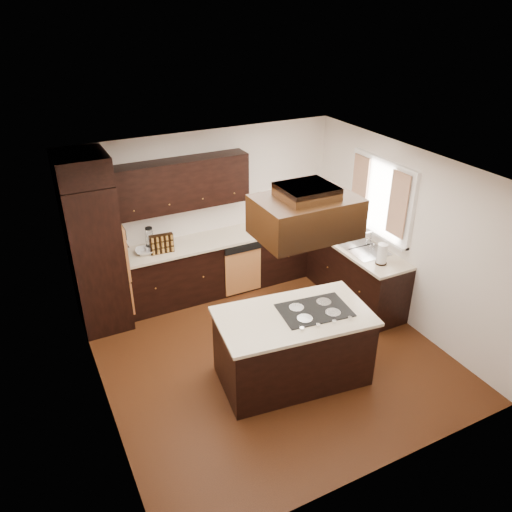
% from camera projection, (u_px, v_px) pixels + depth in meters
% --- Properties ---
extents(floor, '(4.20, 4.20, 0.02)m').
position_uv_depth(floor, '(270.00, 354.00, 6.61)').
color(floor, '#572B12').
rests_on(floor, ground).
extents(ceiling, '(4.20, 4.20, 0.02)m').
position_uv_depth(ceiling, '(273.00, 171.00, 5.44)').
color(ceiling, white).
rests_on(ceiling, ground).
extents(wall_back, '(4.20, 0.02, 2.50)m').
position_uv_depth(wall_back, '(206.00, 211.00, 7.69)').
color(wall_back, silver).
rests_on(wall_back, ground).
extents(wall_front, '(4.20, 0.02, 2.50)m').
position_uv_depth(wall_front, '(385.00, 377.00, 4.36)').
color(wall_front, silver).
rests_on(wall_front, ground).
extents(wall_left, '(0.02, 4.20, 2.50)m').
position_uv_depth(wall_left, '(93.00, 316.00, 5.19)').
color(wall_left, silver).
rests_on(wall_left, ground).
extents(wall_right, '(0.02, 4.20, 2.50)m').
position_uv_depth(wall_right, '(406.00, 237.00, 6.87)').
color(wall_right, silver).
rests_on(wall_right, ground).
extents(oven_column, '(0.65, 0.75, 2.12)m').
position_uv_depth(oven_column, '(96.00, 257.00, 6.76)').
color(oven_column, black).
rests_on(oven_column, floor).
extents(wall_oven_face, '(0.05, 0.62, 0.78)m').
position_uv_depth(wall_oven_face, '(121.00, 248.00, 6.87)').
color(wall_oven_face, '#D58647').
rests_on(wall_oven_face, oven_column).
extents(base_cabinets_back, '(2.93, 0.60, 0.88)m').
position_uv_depth(base_cabinets_back, '(218.00, 265.00, 7.84)').
color(base_cabinets_back, black).
rests_on(base_cabinets_back, floor).
extents(base_cabinets_right, '(0.60, 2.40, 0.88)m').
position_uv_depth(base_cabinets_right, '(344.00, 265.00, 7.83)').
color(base_cabinets_right, black).
rests_on(base_cabinets_right, floor).
extents(countertop_back, '(2.93, 0.63, 0.04)m').
position_uv_depth(countertop_back, '(217.00, 239.00, 7.61)').
color(countertop_back, beige).
rests_on(countertop_back, base_cabinets_back).
extents(countertop_right, '(0.63, 2.40, 0.04)m').
position_uv_depth(countertop_right, '(346.00, 239.00, 7.61)').
color(countertop_right, beige).
rests_on(countertop_right, base_cabinets_right).
extents(upper_cabinets, '(2.00, 0.34, 0.72)m').
position_uv_depth(upper_cabinets, '(181.00, 184.00, 7.12)').
color(upper_cabinets, black).
rests_on(upper_cabinets, wall_back).
extents(dishwasher_front, '(0.60, 0.05, 0.72)m').
position_uv_depth(dishwasher_front, '(243.00, 272.00, 7.74)').
color(dishwasher_front, '#D58647').
rests_on(dishwasher_front, floor).
extents(window_frame, '(0.06, 1.32, 1.12)m').
position_uv_depth(window_frame, '(381.00, 197.00, 7.10)').
color(window_frame, white).
rests_on(window_frame, wall_right).
extents(window_pane, '(0.00, 1.20, 1.00)m').
position_uv_depth(window_pane, '(382.00, 197.00, 7.11)').
color(window_pane, white).
rests_on(window_pane, wall_right).
extents(curtain_left, '(0.02, 0.34, 0.90)m').
position_uv_depth(curtain_left, '(398.00, 205.00, 6.72)').
color(curtain_left, beige).
rests_on(curtain_left, wall_right).
extents(curtain_right, '(0.02, 0.34, 0.90)m').
position_uv_depth(curtain_right, '(360.00, 186.00, 7.38)').
color(curtain_right, beige).
rests_on(curtain_right, wall_right).
extents(sink_rim, '(0.52, 0.84, 0.01)m').
position_uv_depth(sink_rim, '(361.00, 247.00, 7.33)').
color(sink_rim, silver).
rests_on(sink_rim, countertop_right).
extents(island, '(1.83, 1.15, 0.88)m').
position_uv_depth(island, '(293.00, 348.00, 6.01)').
color(island, black).
rests_on(island, floor).
extents(island_top, '(1.90, 1.22, 0.04)m').
position_uv_depth(island_top, '(294.00, 316.00, 5.79)').
color(island_top, beige).
rests_on(island_top, island).
extents(cooktop, '(0.88, 0.64, 0.01)m').
position_uv_depth(cooktop, '(315.00, 310.00, 5.86)').
color(cooktop, black).
rests_on(cooktop, island_top).
extents(range_hood, '(1.05, 0.72, 0.42)m').
position_uv_depth(range_hood, '(305.00, 216.00, 5.21)').
color(range_hood, black).
rests_on(range_hood, ceiling).
extents(hood_duct, '(0.55, 0.50, 0.13)m').
position_uv_depth(hood_duct, '(307.00, 192.00, 5.08)').
color(hood_duct, black).
rests_on(hood_duct, ceiling).
extents(blender_base, '(0.15, 0.15, 0.10)m').
position_uv_depth(blender_base, '(151.00, 249.00, 7.18)').
color(blender_base, silver).
rests_on(blender_base, countertop_back).
extents(blender_pitcher, '(0.13, 0.13, 0.26)m').
position_uv_depth(blender_pitcher, '(149.00, 237.00, 7.09)').
color(blender_pitcher, silver).
rests_on(blender_pitcher, blender_base).
extents(spice_rack, '(0.34, 0.11, 0.28)m').
position_uv_depth(spice_rack, '(162.00, 244.00, 7.11)').
color(spice_rack, black).
rests_on(spice_rack, countertop_back).
extents(mixing_bowl, '(0.32, 0.32, 0.07)m').
position_uv_depth(mixing_bowl, '(145.00, 251.00, 7.14)').
color(mixing_bowl, white).
rests_on(mixing_bowl, countertop_back).
extents(soap_bottle, '(0.12, 0.12, 0.20)m').
position_uv_depth(soap_bottle, '(334.00, 225.00, 7.80)').
color(soap_bottle, white).
rests_on(soap_bottle, countertop_right).
extents(paper_towel, '(0.16, 0.16, 0.30)m').
position_uv_depth(paper_towel, '(382.00, 254.00, 6.81)').
color(paper_towel, white).
rests_on(paper_towel, countertop_right).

